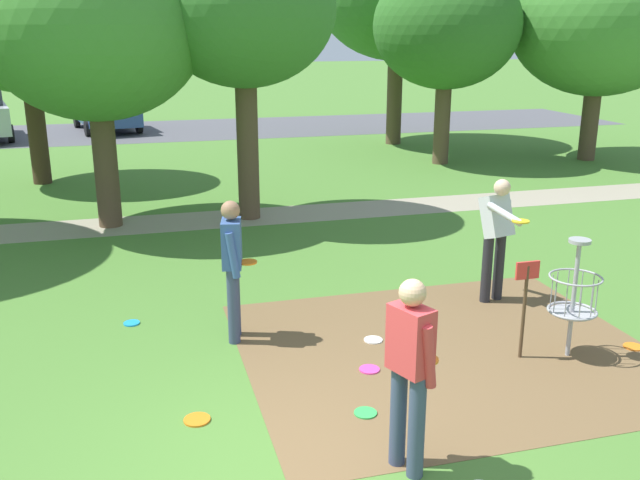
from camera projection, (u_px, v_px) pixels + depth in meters
The scene contains 20 objects.
ground_plane at pixel (297, 477), 5.80m from camera, with size 160.00×160.00×0.00m, color #47752D.
dirt_tee_pad at pixel (447, 351), 8.09m from camera, with size 4.67×4.06×0.01m, color brown.
disc_golf_basket at pixel (569, 294), 7.76m from camera, with size 0.98×0.58×1.39m.
player_foreground_watching at pixel (496, 232), 9.32m from camera, with size 0.45×1.17×1.71m.
player_throwing at pixel (410, 366), 5.63m from camera, with size 0.45×0.50×1.71m.
player_waiting_left at pixel (233, 263), 8.14m from camera, with size 0.43×0.49×1.71m.
frisbee_near_basket at pixel (633, 347), 8.17m from camera, with size 0.23×0.23×0.02m, color orange.
frisbee_mid_grass at pixel (197, 420), 6.64m from camera, with size 0.25×0.25×0.02m, color orange.
frisbee_far_left at pixel (369, 369), 7.62m from camera, with size 0.23×0.23×0.02m, color #E53D99.
frisbee_far_right at pixel (373, 340), 8.35m from camera, with size 0.22×0.22×0.02m, color white.
frisbee_scattered_a at pixel (365, 413), 6.75m from camera, with size 0.22×0.22×0.02m, color green.
frisbee_scattered_b at pixel (132, 323), 8.83m from camera, with size 0.20×0.20×0.02m, color #1E93DB.
tree_near_left at pixel (601, 18), 19.01m from camera, with size 4.97×4.97×6.03m.
tree_near_right at pixel (24, 22), 15.94m from camera, with size 3.83×3.83×5.40m.
tree_mid_left at pixel (93, 27), 12.26m from camera, with size 3.93×3.93×5.33m.
tree_mid_right at pixel (447, 26), 18.50m from camera, with size 3.93×3.93×5.38m.
tree_far_left at pixel (244, 10), 12.74m from camera, with size 3.41×3.41×5.43m.
parking_lot_strip at pixel (161, 131), 25.99m from camera, with size 36.00×6.00×0.01m, color #4C4C51.
parked_car_center_left at pixel (105, 105), 25.81m from camera, with size 2.60×4.47×1.84m.
gravel_path at pixel (197, 221), 13.64m from camera, with size 40.00×1.37×0.00m, color gray.
Camera 1 is at (-1.12, -4.86, 3.56)m, focal length 39.10 mm.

